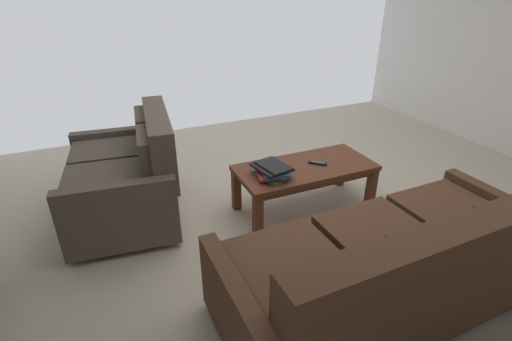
{
  "coord_description": "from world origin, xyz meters",
  "views": [
    {
      "loc": [
        1.55,
        2.37,
        1.87
      ],
      "look_at": [
        0.66,
        0.36,
        0.76
      ],
      "focal_mm": 26.46,
      "sensor_mm": 36.0,
      "label": 1
    }
  ],
  "objects": [
    {
      "name": "book_stack",
      "position": [
        0.32,
        -0.08,
        0.49
      ],
      "size": [
        0.3,
        0.35,
        0.11
      ],
      "color": "#337F51",
      "rests_on": "coffee_table"
    },
    {
      "name": "loveseat_near",
      "position": [
        1.4,
        -0.67,
        0.38
      ],
      "size": [
        0.99,
        1.32,
        0.91
      ],
      "color": "black",
      "rests_on": "ground"
    },
    {
      "name": "sofa_main",
      "position": [
        0.09,
        1.11,
        0.35
      ],
      "size": [
        2.1,
        0.94,
        0.82
      ],
      "color": "black",
      "rests_on": "ground"
    },
    {
      "name": "tv_remote",
      "position": [
        -0.15,
        -0.13,
        0.44
      ],
      "size": [
        0.15,
        0.14,
        0.02
      ],
      "color": "black",
      "rests_on": "coffee_table"
    },
    {
      "name": "coffee_table",
      "position": [
        -0.03,
        -0.14,
        0.36
      ],
      "size": [
        1.21,
        0.56,
        0.43
      ],
      "color": "brown",
      "rests_on": "ground"
    },
    {
      "name": "ground_plane",
      "position": [
        0.0,
        0.0,
        -0.0
      ],
      "size": [
        5.8,
        5.24,
        0.01
      ],
      "primitive_type": "cube",
      "color": "beige"
    }
  ]
}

